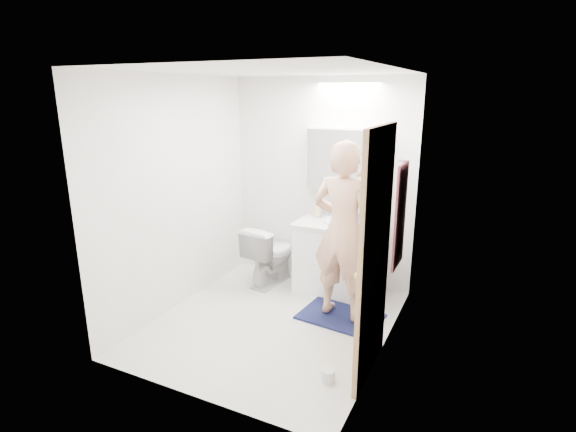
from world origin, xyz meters
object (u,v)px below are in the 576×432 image
Objects in this scene: medicine_cabinet at (344,159)px; toothbrush_cup at (360,218)px; vanity_cabinet at (338,259)px; soap_bottle_a at (318,206)px; toilet at (270,254)px; soap_bottle_b at (333,211)px; person at (343,231)px; toilet_paper_roll at (328,375)px.

medicine_cabinet is 9.83× the size of toothbrush_cup.
soap_bottle_a is (-0.32, 0.15, 0.55)m from vanity_cabinet.
toilet is at bearing -171.88° from vanity_cabinet.
toothbrush_cup is (0.33, -0.02, -0.04)m from soap_bottle_b.
vanity_cabinet is 5.30× the size of soap_bottle_b.
medicine_cabinet is 0.63m from soap_bottle_a.
vanity_cabinet is at bearing -25.32° from soap_bottle_a.
toothbrush_cup is (1.00, 0.28, 0.50)m from toilet.
person is 7.18× the size of soap_bottle_a.
toothbrush_cup is (0.23, -0.05, -0.64)m from medicine_cabinet.
soap_bottle_b is (0.18, 0.03, -0.04)m from soap_bottle_a.
person reaches higher than toilet_paper_roll.
soap_bottle_a is 2.74× the size of toothbrush_cup.
vanity_cabinet is 0.53m from toothbrush_cup.
toilet_paper_roll is at bearing 109.85° from person.
medicine_cabinet is at bearing 11.98° from soap_bottle_a.
soap_bottle_b is at bearing 9.62° from soap_bottle_a.
soap_bottle_a reaches higher than toilet.
toilet_paper_roll is (0.64, -1.77, -0.85)m from soap_bottle_b.
person is (0.28, -0.79, -0.57)m from medicine_cabinet.
soap_bottle_a is at bearing -46.48° from person.
toilet_paper_roll is at bearing -65.00° from soap_bottle_a.
toilet is at bearing -17.91° from person.
toilet_paper_roll is at bearing 138.79° from toilet.
person is 19.66× the size of toothbrush_cup.
medicine_cabinet is at bearing -149.74° from toilet.
vanity_cabinet is 10.05× the size of toothbrush_cup.
toothbrush_cup is 1.96m from toilet_paper_roll.
person is at bearing 103.93° from toilet_paper_roll.
vanity_cabinet reaches higher than toilet.
person is 0.92m from soap_bottle_a.
toilet_paper_roll is (0.53, -1.80, -1.45)m from medicine_cabinet.
soap_bottle_b is 1.54× the size of toilet_paper_roll.
soap_bottle_a is 2.12m from toilet_paper_roll.
vanity_cabinet is at bearing -140.37° from toothbrush_cup.
toilet_paper_roll is at bearing -70.27° from soap_bottle_b.
soap_bottle_a is 0.18m from soap_bottle_b.
medicine_cabinet is 1.21× the size of toilet.
person is at bearing -70.54° from medicine_cabinet.
medicine_cabinet is 2.38m from toilet_paper_roll.
toilet reaches higher than toilet_paper_roll.
soap_bottle_b is at bearing -148.69° from toilet.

